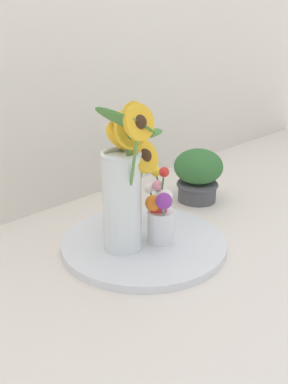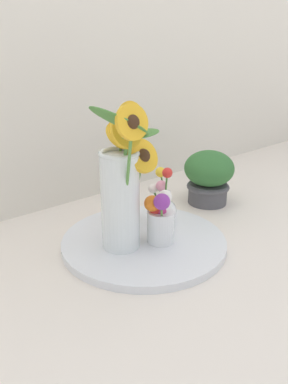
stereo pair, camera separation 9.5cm
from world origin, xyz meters
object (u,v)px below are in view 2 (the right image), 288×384
(serving_tray, at_px, (144,242))
(vase_small_back, at_px, (126,200))
(vase_bulb_right, at_px, (164,203))
(potted_plant, at_px, (209,176))
(vase_small_center, at_px, (160,218))
(mason_jar_sunflowers, at_px, (122,185))

(serving_tray, relative_size, vase_small_back, 3.04)
(vase_bulb_right, xyz_separation_m, potted_plant, (0.25, 0.05, 0.02))
(vase_small_center, height_order, vase_small_back, vase_small_center)
(vase_bulb_right, bearing_deg, vase_small_back, 141.55)
(vase_small_center, distance_m, potted_plant, 0.36)
(vase_small_center, bearing_deg, potted_plant, 20.78)
(vase_small_center, distance_m, vase_bulb_right, 0.12)
(vase_small_center, xyz_separation_m, vase_bulb_right, (0.09, 0.08, -0.01))
(vase_small_back, distance_m, potted_plant, 0.33)
(mason_jar_sunflowers, height_order, vase_small_back, mason_jar_sunflowers)
(serving_tray, bearing_deg, vase_small_back, 77.37)
(vase_bulb_right, relative_size, potted_plant, 0.96)
(vase_small_center, bearing_deg, serving_tray, 111.84)
(vase_small_back, relative_size, potted_plant, 0.79)
(serving_tray, relative_size, vase_small_center, 2.96)
(vase_small_back, height_order, potted_plant, potted_plant)
(mason_jar_sunflowers, distance_m, vase_small_center, 0.14)
(vase_small_back, xyz_separation_m, potted_plant, (0.33, -0.02, 0.01))
(vase_bulb_right, relative_size, vase_small_back, 1.21)
(serving_tray, height_order, vase_bulb_right, vase_bulb_right)
(serving_tray, bearing_deg, vase_bulb_right, 20.01)
(vase_small_center, bearing_deg, vase_bulb_right, 42.19)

